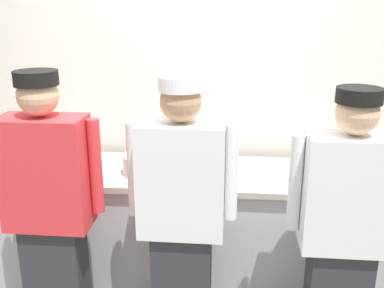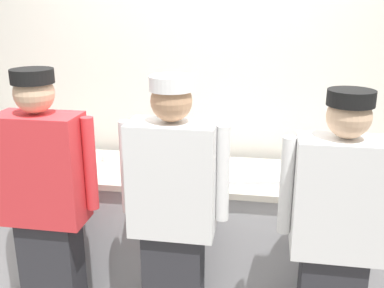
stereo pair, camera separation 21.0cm
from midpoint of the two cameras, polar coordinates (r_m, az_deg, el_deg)
name	(u,v)px [view 1 (the left image)]	position (r m, az deg, el deg)	size (l,w,h in m)	color
wall_back	(201,79)	(3.30, -0.63, 8.28)	(4.66, 0.10, 2.91)	silver
prep_counter	(196,231)	(3.19, -1.45, -11.11)	(2.97, 0.66, 0.91)	#B2B2B7
chef_near_left	(50,209)	(2.66, -19.90, -7.92)	(0.60, 0.24, 1.66)	#2D2D33
chef_center	(182,216)	(2.46, -3.82, -9.25)	(0.60, 0.24, 1.65)	#2D2D33
chef_far_right	(344,231)	(2.45, 16.49, -10.69)	(0.59, 0.24, 1.61)	#2D2D33
plate_stack_front	(332,164)	(3.10, 15.59, -2.49)	(0.22, 0.22, 0.10)	white
plate_stack_rear	(76,155)	(3.33, -16.43, -1.36)	(0.21, 0.21, 0.07)	white
mixing_bowl_steel	(147,164)	(2.97, -7.82, -2.54)	(0.32, 0.32, 0.13)	#B7BABF
sheet_tray	(246,171)	(2.97, 4.91, -3.52)	(0.48, 0.35, 0.02)	#B7BABF
squeeze_bottle_primary	(299,168)	(2.83, 11.52, -3.10)	(0.05, 0.05, 0.20)	red
squeeze_bottle_spare	(35,147)	(3.42, -21.14, -0.41)	(0.06, 0.06, 0.19)	#56A333
ramekin_orange_sauce	(366,178)	(2.98, 19.56, -4.18)	(0.11, 0.11, 0.05)	white
ramekin_green_sauce	(180,176)	(2.85, -3.60, -4.16)	(0.09, 0.09, 0.04)	white
ramekin_red_sauce	(105,160)	(3.22, -12.92, -2.02)	(0.09, 0.09, 0.04)	white
deli_cup	(183,159)	(3.06, -3.16, -1.95)	(0.09, 0.09, 0.11)	white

